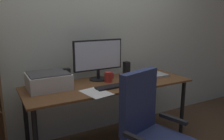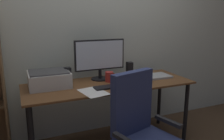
{
  "view_description": "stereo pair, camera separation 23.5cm",
  "coord_description": "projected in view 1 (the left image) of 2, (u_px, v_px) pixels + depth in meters",
  "views": [
    {
      "loc": [
        -1.11,
        -2.08,
        1.44
      ],
      "look_at": [
        0.01,
        -0.04,
        0.89
      ],
      "focal_mm": 37.11,
      "sensor_mm": 36.0,
      "label": 1
    },
    {
      "loc": [
        -0.89,
        -2.19,
        1.44
      ],
      "look_at": [
        0.01,
        -0.04,
        0.89
      ],
      "focal_mm": 37.11,
      "sensor_mm": 36.0,
      "label": 2
    }
  ],
  "objects": [
    {
      "name": "keyboard",
      "position": [
        110.0,
        87.0,
        2.3
      ],
      "size": [
        0.29,
        0.12,
        0.02
      ],
      "primitive_type": "cube",
      "rotation": [
        0.0,
        0.0,
        0.04
      ],
      "color": "black",
      "rests_on": "desk"
    },
    {
      "name": "mouse",
      "position": [
        129.0,
        82.0,
        2.44
      ],
      "size": [
        0.08,
        0.11,
        0.03
      ],
      "primitive_type": "cube",
      "rotation": [
        0.0,
        0.0,
        0.22
      ],
      "color": "black",
      "rests_on": "desk"
    },
    {
      "name": "desk",
      "position": [
        109.0,
        91.0,
        2.48
      ],
      "size": [
        1.78,
        0.64,
        0.74
      ],
      "color": "brown",
      "rests_on": "ground"
    },
    {
      "name": "coffee_mug",
      "position": [
        109.0,
        77.0,
        2.49
      ],
      "size": [
        0.1,
        0.09,
        0.11
      ],
      "color": "#B72D28",
      "rests_on": "desk"
    },
    {
      "name": "monitor",
      "position": [
        98.0,
        57.0,
        2.53
      ],
      "size": [
        0.57,
        0.2,
        0.45
      ],
      "color": "black",
      "rests_on": "desk"
    },
    {
      "name": "speaker_right",
      "position": [
        127.0,
        69.0,
        2.74
      ],
      "size": [
        0.06,
        0.07,
        0.17
      ],
      "primitive_type": "cube",
      "color": "black",
      "rests_on": "desk"
    },
    {
      "name": "printer",
      "position": [
        49.0,
        81.0,
        2.26
      ],
      "size": [
        0.4,
        0.34,
        0.16
      ],
      "color": "silver",
      "rests_on": "desk"
    },
    {
      "name": "speaker_left",
      "position": [
        67.0,
        76.0,
        2.4
      ],
      "size": [
        0.06,
        0.07,
        0.17
      ],
      "primitive_type": "cube",
      "color": "black",
      "rests_on": "desk"
    },
    {
      "name": "paper_sheet",
      "position": [
        96.0,
        92.0,
        2.16
      ],
      "size": [
        0.26,
        0.33,
        0.0
      ],
      "primitive_type": "cube",
      "rotation": [
        0.0,
        0.0,
        0.18
      ],
      "color": "white",
      "rests_on": "desk"
    },
    {
      "name": "laptop",
      "position": [
        153.0,
        75.0,
        2.75
      ],
      "size": [
        0.32,
        0.23,
        0.02
      ],
      "primitive_type": "cube",
      "rotation": [
        0.0,
        0.0,
        -0.0
      ],
      "color": "#B7BABC",
      "rests_on": "desk"
    },
    {
      "name": "back_wall",
      "position": [
        90.0,
        28.0,
        2.75
      ],
      "size": [
        6.4,
        0.1,
        2.6
      ],
      "primitive_type": "cube",
      "color": "beige",
      "rests_on": "ground"
    },
    {
      "name": "office_chair",
      "position": [
        151.0,
        140.0,
        1.88
      ],
      "size": [
        0.57,
        0.57,
        1.01
      ],
      "rotation": [
        0.0,
        0.0,
        0.29
      ],
      "color": "#232326",
      "rests_on": "ground"
    }
  ]
}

